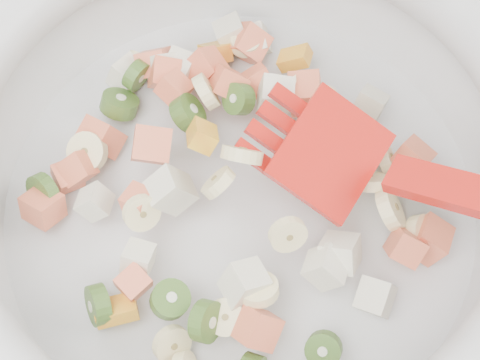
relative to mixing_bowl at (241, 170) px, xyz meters
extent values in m
cylinder|color=beige|center=(0.00, 0.00, -0.05)|extent=(0.34, 0.34, 0.02)
torus|color=beige|center=(0.00, 0.00, 0.03)|extent=(0.41, 0.41, 0.05)
cylinder|color=#FAF5A7|center=(-0.02, 0.07, -0.01)|extent=(0.02, 0.04, 0.04)
cylinder|color=#FAF5A7|center=(0.11, -0.04, -0.03)|extent=(0.03, 0.04, 0.03)
cylinder|color=#FAF5A7|center=(-0.06, -0.02, -0.01)|extent=(0.03, 0.02, 0.03)
cylinder|color=#FAF5A7|center=(-0.05, -0.10, -0.03)|extent=(0.03, 0.03, 0.03)
cylinder|color=#FAF5A7|center=(-0.10, 0.04, -0.02)|extent=(0.03, 0.03, 0.03)
cylinder|color=#FAF5A7|center=(0.04, 0.07, -0.02)|extent=(0.03, 0.02, 0.03)
cylinder|color=#FAF5A7|center=(-0.02, -0.09, -0.02)|extent=(0.03, 0.03, 0.02)
cylinder|color=#FAF5A7|center=(0.06, 0.06, -0.02)|extent=(0.04, 0.03, 0.03)
cylinder|color=#FAF5A7|center=(-0.06, 0.12, -0.03)|extent=(0.03, 0.02, 0.02)
cylinder|color=#FAF5A7|center=(0.00, -0.08, -0.01)|extent=(0.03, 0.03, 0.02)
cylinder|color=#FAF5A7|center=(0.10, 0.01, -0.03)|extent=(0.02, 0.03, 0.03)
cylinder|color=#FAF5A7|center=(0.09, -0.03, -0.02)|extent=(0.02, 0.03, 0.03)
cylinder|color=#FAF5A7|center=(0.00, 0.00, 0.01)|extent=(0.03, 0.03, 0.03)
cylinder|color=#FAF5A7|center=(0.02, 0.12, -0.03)|extent=(0.03, 0.03, 0.01)
cylinder|color=#FAF5A7|center=(-0.02, -0.01, 0.01)|extent=(0.03, 0.03, 0.03)
cylinder|color=#FAF5A7|center=(0.08, -0.01, -0.02)|extent=(0.04, 0.03, 0.03)
cylinder|color=#FAF5A7|center=(0.02, -0.05, 0.00)|extent=(0.03, 0.02, 0.03)
cube|color=#EC784A|center=(0.02, 0.08, -0.02)|extent=(0.02, 0.03, 0.03)
cube|color=#EC784A|center=(-0.04, 0.10, -0.02)|extent=(0.03, 0.03, 0.03)
cube|color=#EC784A|center=(0.00, -0.10, -0.02)|extent=(0.03, 0.03, 0.03)
cube|color=#EC784A|center=(-0.07, -0.06, -0.02)|extent=(0.03, 0.03, 0.02)
cube|color=#EC784A|center=(-0.01, 0.10, -0.02)|extent=(0.04, 0.03, 0.04)
cube|color=#EC784A|center=(0.10, -0.05, -0.03)|extent=(0.03, 0.03, 0.03)
cube|color=#EC784A|center=(-0.11, 0.03, -0.03)|extent=(0.03, 0.03, 0.02)
cube|color=#EC784A|center=(-0.09, 0.05, -0.03)|extent=(0.04, 0.03, 0.03)
cube|color=#EC784A|center=(-0.13, 0.00, -0.03)|extent=(0.03, 0.03, 0.03)
cube|color=#EC784A|center=(0.00, 0.08, -0.01)|extent=(0.03, 0.03, 0.04)
cube|color=#EC784A|center=(0.02, 0.12, -0.03)|extent=(0.04, 0.04, 0.04)
cube|color=#EC784A|center=(0.12, -0.05, -0.03)|extent=(0.04, 0.03, 0.03)
cube|color=#EC784A|center=(0.05, 0.06, -0.02)|extent=(0.03, 0.03, 0.03)
cube|color=#EC784A|center=(-0.06, 0.03, -0.01)|extent=(0.03, 0.03, 0.03)
cube|color=#EC784A|center=(-0.05, 0.11, -0.03)|extent=(0.03, 0.03, 0.03)
cube|color=#EC784A|center=(-0.07, -0.01, -0.01)|extent=(0.02, 0.03, 0.02)
cube|color=#EC784A|center=(-0.11, 0.03, -0.02)|extent=(0.03, 0.03, 0.03)
cube|color=#EC784A|center=(-0.04, 0.08, -0.01)|extent=(0.03, 0.03, 0.03)
cube|color=#EC784A|center=(0.12, 0.01, -0.02)|extent=(0.04, 0.03, 0.03)
cylinder|color=#68A537|center=(-0.06, 0.10, -0.03)|extent=(0.03, 0.03, 0.03)
cylinder|color=#68A537|center=(-0.05, -0.07, -0.02)|extent=(0.03, 0.03, 0.02)
cylinder|color=#68A537|center=(0.12, -0.01, -0.03)|extent=(0.03, 0.03, 0.03)
cylinder|color=#68A537|center=(-0.03, -0.09, -0.02)|extent=(0.03, 0.03, 0.04)
cylinder|color=#68A537|center=(0.01, 0.06, -0.01)|extent=(0.03, 0.03, 0.03)
cylinder|color=#68A537|center=(-0.13, 0.01, -0.03)|extent=(0.03, 0.03, 0.03)
cylinder|color=#68A537|center=(0.07, 0.01, -0.02)|extent=(0.03, 0.03, 0.04)
cylinder|color=#68A537|center=(-0.10, -0.07, -0.03)|extent=(0.02, 0.04, 0.03)
cylinder|color=#68A537|center=(-0.03, 0.06, -0.02)|extent=(0.03, 0.03, 0.03)
cylinder|color=#68A537|center=(-0.08, 0.08, -0.03)|extent=(0.03, 0.04, 0.03)
cylinder|color=#68A537|center=(0.04, -0.11, -0.03)|extent=(0.02, 0.03, 0.03)
cube|color=beige|center=(-0.07, -0.04, -0.02)|extent=(0.03, 0.03, 0.02)
cube|color=beige|center=(-0.10, 0.00, -0.02)|extent=(0.03, 0.02, 0.03)
cube|color=beige|center=(-0.04, 0.10, -0.02)|extent=(0.03, 0.03, 0.03)
cube|color=beige|center=(0.07, 0.01, -0.01)|extent=(0.02, 0.02, 0.03)
cube|color=beige|center=(-0.05, 0.00, -0.01)|extent=(0.04, 0.03, 0.03)
cube|color=beige|center=(-0.01, -0.07, -0.01)|extent=(0.03, 0.03, 0.03)
cube|color=beige|center=(0.03, 0.06, -0.01)|extent=(0.03, 0.03, 0.03)
cube|color=beige|center=(0.01, 0.13, -0.03)|extent=(0.03, 0.03, 0.03)
cube|color=beige|center=(-0.07, 0.11, -0.03)|extent=(0.03, 0.03, 0.03)
cube|color=beige|center=(0.04, -0.07, -0.02)|extent=(0.03, 0.03, 0.03)
cube|color=beige|center=(-0.03, 0.10, -0.03)|extent=(0.03, 0.03, 0.02)
cube|color=beige|center=(0.03, 0.13, -0.03)|extent=(0.03, 0.03, 0.03)
cube|color=beige|center=(0.07, -0.08, -0.03)|extent=(0.03, 0.03, 0.03)
cube|color=beige|center=(0.10, 0.06, -0.03)|extent=(0.03, 0.03, 0.03)
cube|color=beige|center=(0.06, -0.06, -0.02)|extent=(0.03, 0.03, 0.03)
cube|color=yellow|center=(0.00, 0.12, -0.03)|extent=(0.03, 0.03, 0.03)
cube|color=yellow|center=(-0.02, 0.03, 0.00)|extent=(0.02, 0.03, 0.03)
cube|color=yellow|center=(0.05, 0.10, -0.03)|extent=(0.03, 0.02, 0.02)
cube|color=yellow|center=(-0.09, -0.07, -0.03)|extent=(0.03, 0.02, 0.02)
cube|color=yellow|center=(0.08, 0.03, -0.01)|extent=(0.03, 0.03, 0.02)
cube|color=red|center=(0.06, 0.00, 0.01)|extent=(0.09, 0.09, 0.04)
cube|color=red|center=(0.04, 0.04, 0.00)|extent=(0.03, 0.03, 0.02)
cube|color=red|center=(0.03, 0.03, 0.00)|extent=(0.03, 0.03, 0.02)
cube|color=red|center=(0.02, 0.02, 0.00)|extent=(0.03, 0.03, 0.02)
cube|color=red|center=(0.01, 0.01, 0.00)|extent=(0.03, 0.03, 0.02)
camera|label=1|loc=(-0.03, -0.22, 0.41)|focal=55.00mm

